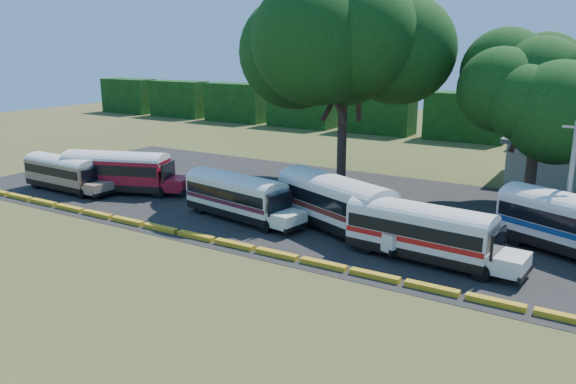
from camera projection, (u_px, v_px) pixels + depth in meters
The scene contains 12 objects.
ground at pixel (245, 257), 31.95m from camera, with size 160.00×160.00×0.00m, color #344818.
asphalt_strip at pixel (351, 209), 41.36m from camera, with size 64.00×24.00×0.02m, color black.
curb at pixel (255, 249), 32.74m from camera, with size 53.70×0.45×0.30m.
treeline_backdrop at pixel (466, 117), 70.86m from camera, with size 130.00×4.00×6.00m.
bus_beige at pixel (64, 171), 46.23m from camera, with size 8.95×2.51×2.92m.
bus_red at pixel (119, 169), 45.55m from camera, with size 10.63×5.87×3.41m.
bus_cream_west at pixel (238, 194), 38.61m from camera, with size 9.85×3.97×3.15m.
bus_cream_east at pixel (337, 201), 35.98m from camera, with size 11.11×6.81×3.60m.
bus_white_red at pixel (423, 229), 31.03m from camera, with size 10.02×3.24×3.24m.
tree_west at pixel (344, 42), 45.70m from camera, with size 14.20×14.20×17.24m.
tree_center at pixel (541, 86), 39.76m from camera, with size 9.27×9.27×12.38m.
utility_pole at pixel (570, 182), 33.31m from camera, with size 1.60×0.30×7.45m.
Camera 1 is at (17.69, -24.34, 11.63)m, focal length 35.00 mm.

